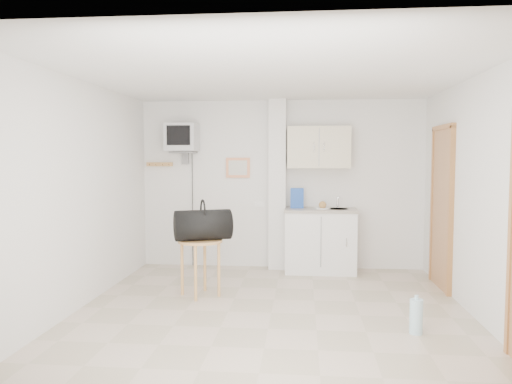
# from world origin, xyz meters

# --- Properties ---
(ground) EXTENTS (4.50, 4.50, 0.00)m
(ground) POSITION_xyz_m (0.00, 0.00, 0.00)
(ground) COLOR #C2AE99
(ground) RESTS_ON ground
(room_envelope) EXTENTS (4.24, 4.54, 2.55)m
(room_envelope) POSITION_xyz_m (0.24, 0.09, 1.54)
(room_envelope) COLOR white
(room_envelope) RESTS_ON ground
(kitchenette) EXTENTS (1.03, 0.58, 2.10)m
(kitchenette) POSITION_xyz_m (0.57, 2.00, 0.80)
(kitchenette) COLOR white
(kitchenette) RESTS_ON ground
(crt_television) EXTENTS (0.44, 0.45, 2.15)m
(crt_television) POSITION_xyz_m (-1.45, 2.02, 1.94)
(crt_television) COLOR slate
(crt_television) RESTS_ON ground
(round_table) EXTENTS (0.53, 0.53, 0.68)m
(round_table) POSITION_xyz_m (-0.89, 0.58, 0.57)
(round_table) COLOR tan
(round_table) RESTS_ON ground
(duffel_bag) EXTENTS (0.74, 0.58, 0.48)m
(duffel_bag) POSITION_xyz_m (-0.85, 0.55, 0.86)
(duffel_bag) COLOR black
(duffel_bag) RESTS_ON round_table
(water_bottle) EXTENTS (0.12, 0.12, 0.37)m
(water_bottle) POSITION_xyz_m (1.39, -0.50, 0.17)
(water_bottle) COLOR #ADD8E8
(water_bottle) RESTS_ON ground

